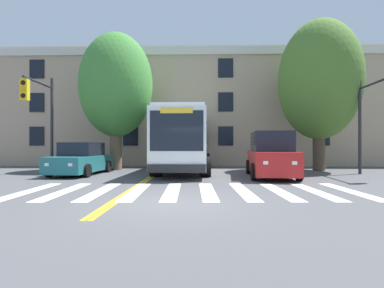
# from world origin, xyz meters

# --- Properties ---
(ground_plane) EXTENTS (120.00, 120.00, 0.00)m
(ground_plane) POSITION_xyz_m (0.00, 0.00, 0.00)
(ground_plane) COLOR #4C4C4F
(crosswalk) EXTENTS (11.43, 4.24, 0.01)m
(crosswalk) POSITION_xyz_m (0.49, 2.14, 0.00)
(crosswalk) COLOR white
(crosswalk) RESTS_ON ground
(lane_line_yellow_inner) EXTENTS (0.12, 36.00, 0.01)m
(lane_line_yellow_inner) POSITION_xyz_m (-1.61, 16.14, 0.00)
(lane_line_yellow_inner) COLOR gold
(lane_line_yellow_inner) RESTS_ON ground
(lane_line_yellow_outer) EXTENTS (0.12, 36.00, 0.01)m
(lane_line_yellow_outer) POSITION_xyz_m (-1.45, 16.14, 0.00)
(lane_line_yellow_outer) COLOR gold
(lane_line_yellow_outer) RESTS_ON ground
(city_bus) EXTENTS (3.17, 10.69, 3.43)m
(city_bus) POSITION_xyz_m (-0.02, 10.01, 1.86)
(city_bus) COLOR white
(city_bus) RESTS_ON ground
(car_teal_near_lane) EXTENTS (2.31, 4.65, 1.69)m
(car_teal_near_lane) POSITION_xyz_m (-5.45, 7.78, 0.77)
(car_teal_near_lane) COLOR #236B70
(car_teal_near_lane) RESTS_ON ground
(car_red_far_lane) EXTENTS (2.51, 5.08, 2.20)m
(car_red_far_lane) POSITION_xyz_m (4.32, 6.73, 1.04)
(car_red_far_lane) COLOR #AD1E1E
(car_red_far_lane) RESTS_ON ground
(car_white_behind_bus) EXTENTS (2.44, 5.01, 2.16)m
(car_white_behind_bus) POSITION_xyz_m (-1.13, 18.97, 1.03)
(car_white_behind_bus) COLOR white
(car_white_behind_bus) RESTS_ON ground
(traffic_light_near_corner) EXTENTS (0.44, 3.39, 5.10)m
(traffic_light_near_corner) POSITION_xyz_m (9.38, 6.89, 3.38)
(traffic_light_near_corner) COLOR #28282D
(traffic_light_near_corner) RESTS_ON ground
(traffic_light_far_corner) EXTENTS (0.34, 2.92, 5.29)m
(traffic_light_far_corner) POSITION_xyz_m (-7.40, 7.39, 3.48)
(traffic_light_far_corner) COLOR #28282D
(traffic_light_far_corner) RESTS_ON ground
(street_tree_curbside_large) EXTENTS (6.22, 6.63, 9.20)m
(street_tree_curbside_large) POSITION_xyz_m (8.12, 10.44, 5.53)
(street_tree_curbside_large) COLOR #4C3D2D
(street_tree_curbside_large) RESTS_ON ground
(street_tree_curbside_small) EXTENTS (5.30, 5.05, 8.60)m
(street_tree_curbside_small) POSITION_xyz_m (-4.41, 10.68, 5.30)
(street_tree_curbside_small) COLOR brown
(street_tree_curbside_small) RESTS_ON ground
(building_facade) EXTENTS (34.89, 7.40, 8.87)m
(building_facade) POSITION_xyz_m (2.76, 17.54, 4.44)
(building_facade) COLOR tan
(building_facade) RESTS_ON ground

